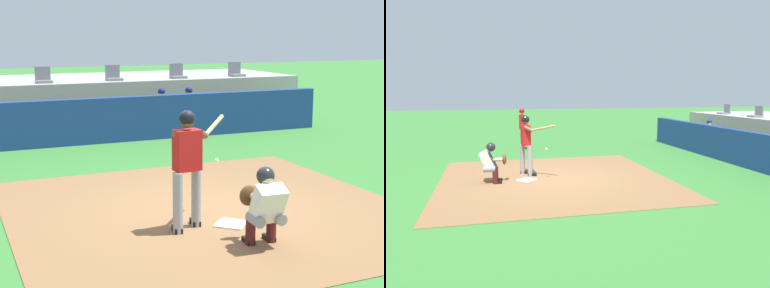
# 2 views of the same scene
# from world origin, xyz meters

# --- Properties ---
(ground_plane) EXTENTS (80.00, 80.00, 0.00)m
(ground_plane) POSITION_xyz_m (0.00, 0.00, 0.00)
(ground_plane) COLOR #387A33
(dirt_infield) EXTENTS (6.40, 6.40, 0.01)m
(dirt_infield) POSITION_xyz_m (0.00, 0.00, 0.01)
(dirt_infield) COLOR olive
(dirt_infield) RESTS_ON ground
(home_plate) EXTENTS (0.62, 0.62, 0.02)m
(home_plate) POSITION_xyz_m (0.00, -0.80, 0.02)
(home_plate) COLOR white
(home_plate) RESTS_ON dirt_infield
(batter_at_plate) EXTENTS (1.21, 0.93, 1.80)m
(batter_at_plate) POSITION_xyz_m (-0.67, -0.72, 1.04)
(batter_at_plate) COLOR #99999E
(batter_at_plate) RESTS_ON ground
(catcher_crouched) EXTENTS (0.50, 1.90, 1.13)m
(catcher_crouched) POSITION_xyz_m (0.01, -1.75, 0.61)
(catcher_crouched) COLOR gray
(catcher_crouched) RESTS_ON ground
(dugout_wall) EXTENTS (13.00, 0.30, 1.20)m
(dugout_wall) POSITION_xyz_m (0.00, 6.50, 0.60)
(dugout_wall) COLOR navy
(dugout_wall) RESTS_ON ground
(dugout_bench) EXTENTS (11.80, 0.44, 0.45)m
(dugout_bench) POSITION_xyz_m (0.00, 7.50, 0.23)
(dugout_bench) COLOR olive
(dugout_bench) RESTS_ON ground
(dugout_player_1) EXTENTS (0.49, 0.70, 1.30)m
(dugout_player_1) POSITION_xyz_m (1.97, 7.34, 0.67)
(dugout_player_1) COLOR #939399
(dugout_player_1) RESTS_ON ground
(dugout_player_2) EXTENTS (0.49, 0.70, 1.30)m
(dugout_player_2) POSITION_xyz_m (2.84, 7.34, 0.67)
(dugout_player_2) COLOR #939399
(dugout_player_2) RESTS_ON ground
(stands_platform) EXTENTS (15.00, 4.40, 1.40)m
(stands_platform) POSITION_xyz_m (0.00, 10.90, 0.70)
(stands_platform) COLOR #9E9E99
(stands_platform) RESTS_ON ground
(stadium_seat_2) EXTENTS (0.46, 0.46, 0.48)m
(stadium_seat_2) POSITION_xyz_m (-1.08, 9.38, 1.53)
(stadium_seat_2) COLOR slate
(stadium_seat_2) RESTS_ON stands_platform
(stadium_seat_3) EXTENTS (0.46, 0.46, 0.48)m
(stadium_seat_3) POSITION_xyz_m (1.08, 9.38, 1.53)
(stadium_seat_3) COLOR slate
(stadium_seat_3) RESTS_ON stands_platform
(stadium_seat_4) EXTENTS (0.46, 0.46, 0.48)m
(stadium_seat_4) POSITION_xyz_m (3.25, 9.38, 1.53)
(stadium_seat_4) COLOR slate
(stadium_seat_4) RESTS_ON stands_platform
(stadium_seat_5) EXTENTS (0.46, 0.46, 0.48)m
(stadium_seat_5) POSITION_xyz_m (5.42, 9.38, 1.53)
(stadium_seat_5) COLOR slate
(stadium_seat_5) RESTS_ON stands_platform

